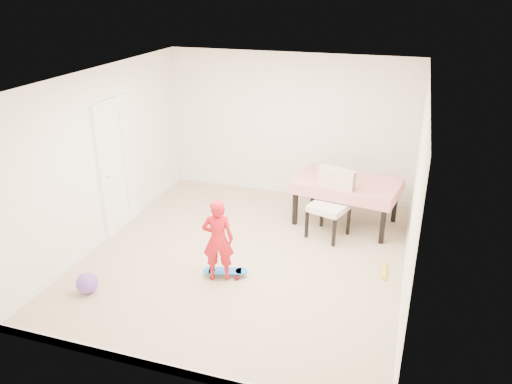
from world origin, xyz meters
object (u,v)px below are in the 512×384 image
(dining_table, at_px, (346,202))
(skateboard, at_px, (225,273))
(dining_chair, at_px, (329,205))
(child, at_px, (218,242))
(balloon, at_px, (87,283))

(dining_table, xyz_separation_m, skateboard, (-1.30, -2.13, -0.34))
(dining_chair, xyz_separation_m, child, (-1.17, -1.67, 0.03))
(skateboard, distance_m, child, 0.53)
(balloon, bearing_deg, dining_chair, 42.96)
(dining_table, distance_m, child, 2.61)
(dining_table, distance_m, dining_chair, 0.60)
(skateboard, xyz_separation_m, child, (-0.05, -0.09, 0.52))
(dining_table, height_order, dining_chair, dining_chair)
(balloon, bearing_deg, skateboard, 30.13)
(child, bearing_deg, balloon, 11.60)
(child, distance_m, balloon, 1.76)
(dining_table, relative_size, child, 1.43)
(skateboard, xyz_separation_m, balloon, (-1.55, -0.90, 0.09))
(dining_chair, bearing_deg, balloon, -118.56)
(dining_chair, bearing_deg, dining_table, 89.36)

